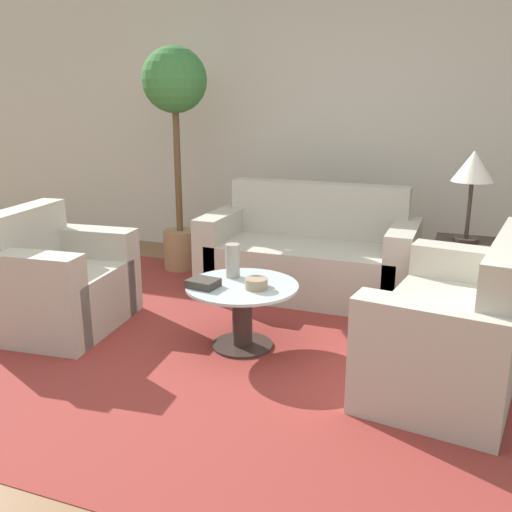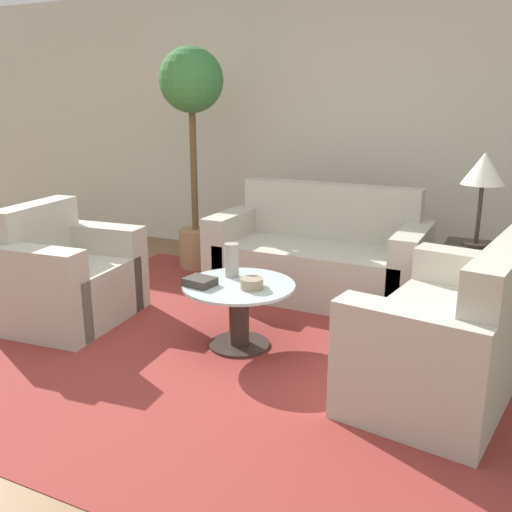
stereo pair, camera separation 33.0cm
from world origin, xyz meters
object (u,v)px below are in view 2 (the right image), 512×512
(sofa_main, at_px, (320,259))
(book_stack, at_px, (200,282))
(bowl, at_px, (252,284))
(loveseat, at_px, (457,339))
(armchair, at_px, (65,281))
(coffee_table, at_px, (239,306))
(table_lamp, at_px, (483,173))
(potted_plant, at_px, (192,111))
(vase, at_px, (232,260))

(sofa_main, distance_m, book_stack, 1.39)
(sofa_main, relative_size, bowl, 11.93)
(book_stack, bearing_deg, loveseat, 14.00)
(armchair, relative_size, coffee_table, 1.37)
(coffee_table, relative_size, table_lamp, 1.13)
(potted_plant, xyz_separation_m, vase, (1.09, -1.29, -0.91))
(bowl, bearing_deg, vase, 143.92)
(loveseat, height_order, book_stack, loveseat)
(bowl, bearing_deg, armchair, -176.49)
(armchair, bearing_deg, sofa_main, -52.84)
(book_stack, bearing_deg, table_lamp, 45.82)
(loveseat, bearing_deg, table_lamp, -170.14)
(loveseat, relative_size, potted_plant, 0.73)
(table_lamp, height_order, potted_plant, potted_plant)
(sofa_main, relative_size, book_stack, 8.51)
(sofa_main, bearing_deg, potted_plant, 171.22)
(loveseat, height_order, coffee_table, loveseat)
(sofa_main, distance_m, table_lamp, 1.44)
(book_stack, bearing_deg, sofa_main, 84.27)
(coffee_table, xyz_separation_m, book_stack, (-0.21, -0.13, 0.18))
(bowl, bearing_deg, book_stack, -164.64)
(loveseat, relative_size, coffee_table, 2.02)
(potted_plant, relative_size, book_stack, 9.98)
(loveseat, distance_m, vase, 1.47)
(potted_plant, distance_m, vase, 1.92)
(loveseat, distance_m, coffee_table, 1.33)
(coffee_table, distance_m, bowl, 0.22)
(armchair, xyz_separation_m, loveseat, (2.68, 0.17, -0.00))
(sofa_main, bearing_deg, armchair, -137.30)
(table_lamp, relative_size, vase, 2.86)
(sofa_main, bearing_deg, bowl, -89.89)
(table_lamp, xyz_separation_m, potted_plant, (-2.50, 0.36, 0.37))
(armchair, distance_m, vase, 1.28)
(armchair, distance_m, table_lamp, 3.01)
(sofa_main, xyz_separation_m, loveseat, (1.22, -1.17, 0.00))
(armchair, relative_size, table_lamp, 1.54)
(vase, bearing_deg, potted_plant, 130.08)
(potted_plant, distance_m, book_stack, 2.09)
(sofa_main, height_order, vase, sofa_main)
(loveseat, xyz_separation_m, vase, (-1.45, 0.08, 0.25))
(potted_plant, distance_m, bowl, 2.20)
(sofa_main, xyz_separation_m, potted_plant, (-1.31, 0.20, 1.16))
(table_lamp, xyz_separation_m, book_stack, (-1.51, -1.19, -0.63))
(potted_plant, bearing_deg, vase, -49.92)
(vase, bearing_deg, table_lamp, 33.29)
(potted_plant, bearing_deg, loveseat, -28.49)
(vase, distance_m, bowl, 0.29)
(bowl, xyz_separation_m, book_stack, (-0.32, -0.09, -0.01))
(armchair, xyz_separation_m, table_lamp, (2.65, 1.19, 0.79))
(book_stack, bearing_deg, coffee_table, 40.14)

